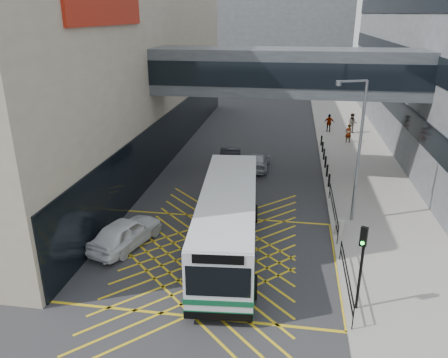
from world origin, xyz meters
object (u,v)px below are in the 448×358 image
at_px(litter_bin, 339,227).
at_px(street_lamp, 357,144).
at_px(car_white, 126,232).
at_px(traffic_light, 362,257).
at_px(pedestrian_b, 352,124).
at_px(bus, 228,219).
at_px(car_silver, 257,161).
at_px(pedestrian_c, 329,123).
at_px(pedestrian_a, 348,133).
at_px(car_dark, 231,156).

bearing_deg(litter_bin, street_lamp, 68.69).
height_order(car_white, traffic_light, traffic_light).
xyz_separation_m(car_white, pedestrian_b, (13.91, 24.38, 0.36)).
height_order(street_lamp, pedestrian_b, street_lamp).
xyz_separation_m(traffic_light, pedestrian_b, (2.99, 28.10, -1.43)).
bearing_deg(bus, car_white, 179.57).
height_order(bus, litter_bin, bus).
bearing_deg(car_silver, traffic_light, 108.33).
height_order(car_white, litter_bin, car_white).
distance_m(car_white, pedestrian_c, 27.31).
bearing_deg(street_lamp, pedestrian_b, 61.74).
height_order(traffic_light, pedestrian_b, traffic_light).
distance_m(street_lamp, pedestrian_a, 17.04).
xyz_separation_m(car_silver, pedestrian_c, (6.10, 11.75, 0.39)).
xyz_separation_m(car_white, street_lamp, (11.52, 4.46, 3.88)).
distance_m(car_white, litter_bin, 11.16).
distance_m(street_lamp, litter_bin, 4.51).
relative_size(bus, pedestrian_a, 7.05).
height_order(street_lamp, pedestrian_c, street_lamp).
bearing_deg(pedestrian_a, car_silver, 27.92).
relative_size(car_white, traffic_light, 1.31).
height_order(bus, car_silver, bus).
xyz_separation_m(car_dark, litter_bin, (7.37, -10.77, -0.16)).
relative_size(traffic_light, street_lamp, 0.47).
relative_size(pedestrian_a, pedestrian_b, 0.86).
bearing_deg(litter_bin, car_dark, 124.37).
bearing_deg(car_white, pedestrian_a, -104.38).
bearing_deg(car_white, street_lamp, -141.14).
bearing_deg(car_dark, car_white, 69.23).
distance_m(car_white, car_dark, 13.89).
xyz_separation_m(car_dark, pedestrian_b, (10.44, 10.93, 0.41)).
height_order(car_white, pedestrian_c, pedestrian_c).
height_order(traffic_light, litter_bin, traffic_light).
distance_m(traffic_light, pedestrian_c, 28.44).
distance_m(street_lamp, pedestrian_b, 20.37).
bearing_deg(traffic_light, street_lamp, 109.11).
bearing_deg(bus, car_silver, 83.36).
xyz_separation_m(bus, car_dark, (-1.74, 13.05, -1.02)).
distance_m(bus, car_dark, 13.21).
relative_size(car_dark, traffic_light, 1.25).
height_order(car_dark, street_lamp, street_lamp).
height_order(traffic_light, pedestrian_a, traffic_light).
relative_size(car_dark, litter_bin, 5.74).
distance_m(litter_bin, pedestrian_b, 21.93).
relative_size(car_white, pedestrian_c, 2.76).
height_order(traffic_light, pedestrian_c, traffic_light).
relative_size(pedestrian_a, pedestrian_c, 0.96).
bearing_deg(car_white, bus, -157.97).
xyz_separation_m(car_silver, pedestrian_b, (8.29, 11.47, 0.48)).
xyz_separation_m(car_silver, street_lamp, (5.90, -8.45, 4.00)).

